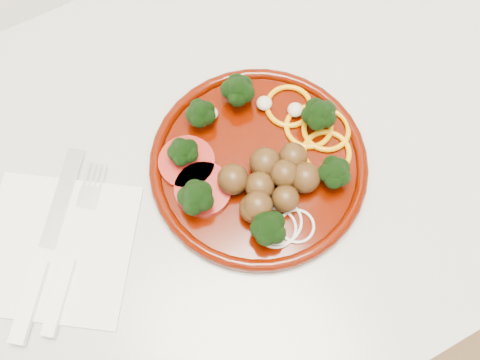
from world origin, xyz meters
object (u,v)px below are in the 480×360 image
plate (259,164)px  fork (66,275)px  napkin (58,248)px  knife (40,267)px

plate → fork: bearing=-177.6°
plate → fork: size_ratio=1.52×
napkin → knife: 0.03m
napkin → fork: size_ratio=0.98×
fork → napkin: bearing=33.3°
knife → fork: size_ratio=1.12×
knife → fork: bearing=-97.0°
napkin → knife: size_ratio=0.87×
plate → fork: (-0.25, -0.01, -0.01)m
napkin → plate: bearing=-5.7°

